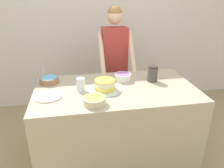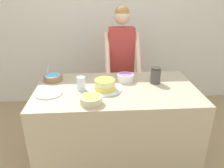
{
  "view_description": "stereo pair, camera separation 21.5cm",
  "coord_description": "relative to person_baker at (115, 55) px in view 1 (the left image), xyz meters",
  "views": [
    {
      "loc": [
        -0.39,
        -1.53,
        1.81
      ],
      "look_at": [
        -0.05,
        0.41,
        0.96
      ],
      "focal_mm": 35.0,
      "sensor_mm": 36.0,
      "label": 1
    },
    {
      "loc": [
        -0.18,
        -1.56,
        1.81
      ],
      "look_at": [
        -0.05,
        0.41,
        0.96
      ],
      "focal_mm": 35.0,
      "sensor_mm": 36.0,
      "label": 2
    }
  ],
  "objects": [
    {
      "name": "frosting_bowl_blue",
      "position": [
        -0.8,
        -0.48,
        -0.1
      ],
      "size": [
        0.2,
        0.2,
        0.16
      ],
      "color": "#936B4C",
      "rests_on": "counter"
    },
    {
      "name": "person_baker",
      "position": [
        0.0,
        0.0,
        0.0
      ],
      "size": [
        0.44,
        0.45,
        1.64
      ],
      "color": "#2D2D38",
      "rests_on": "ground_plane"
    },
    {
      "name": "stoneware_jar",
      "position": [
        0.3,
        -0.63,
        -0.05
      ],
      "size": [
        0.11,
        0.11,
        0.17
      ],
      "color": "#4C4742",
      "rests_on": "counter"
    },
    {
      "name": "counter",
      "position": [
        -0.13,
        -0.74,
        -0.58
      ],
      "size": [
        1.63,
        0.91,
        0.89
      ],
      "color": "tan",
      "rests_on": "ground_plane"
    },
    {
      "name": "frosting_bowl_yellow",
      "position": [
        -0.38,
        -1.04,
        -0.09
      ],
      "size": [
        0.2,
        0.2,
        0.14
      ],
      "color": "beige",
      "rests_on": "counter"
    },
    {
      "name": "frosting_bowl_purple",
      "position": [
        -0.01,
        -0.55,
        -0.09
      ],
      "size": [
        0.18,
        0.18,
        0.08
      ],
      "color": "white",
      "rests_on": "counter"
    },
    {
      "name": "cake",
      "position": [
        -0.25,
        -0.77,
        -0.08
      ],
      "size": [
        0.34,
        0.34,
        0.11
      ],
      "color": "silver",
      "rests_on": "counter"
    },
    {
      "name": "drinking_glass",
      "position": [
        -0.48,
        -0.76,
        -0.06
      ],
      "size": [
        0.08,
        0.08,
        0.14
      ],
      "color": "silver",
      "rests_on": "counter"
    },
    {
      "name": "wall_back",
      "position": [
        -0.13,
        0.8,
        0.28
      ],
      "size": [
        10.0,
        0.05,
        2.6
      ],
      "color": "silver",
      "rests_on": "ground_plane"
    },
    {
      "name": "ceramic_plate",
      "position": [
        -0.79,
        -0.82,
        -0.12
      ],
      "size": [
        0.26,
        0.26,
        0.01
      ],
      "color": "white",
      "rests_on": "counter"
    }
  ]
}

